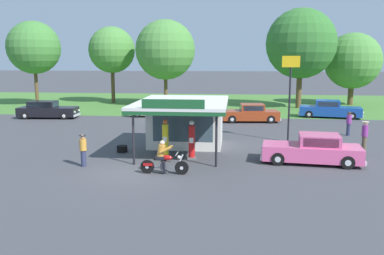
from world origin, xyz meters
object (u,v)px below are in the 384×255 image
Objects in this scene: roadside_pole_sign at (290,85)px; spare_tire_stack at (122,149)px; parked_car_second_row_spare at (160,109)px; bystander_leaning_by_kiosk at (349,123)px; motorcycle_with_rider at (163,160)px; parked_car_back_row_left at (250,114)px; featured_classic_sedan at (313,150)px; gas_pump_offside at (192,141)px; parked_car_back_row_centre_right at (330,110)px; bystander_strolling_foreground at (83,150)px; parked_car_back_row_right at (47,110)px; gas_pump_nearside at (165,140)px; bystander_admiring_sedan at (365,135)px.

roadside_pole_sign reaches higher than spare_tire_stack.
parked_car_second_row_spare is 16.61m from bystander_leaning_by_kiosk.
motorcycle_with_rider is 16.81m from parked_car_back_row_left.
gas_pump_offside is at bearing 178.09° from featured_classic_sedan.
parked_car_back_row_centre_right is 9.52× the size of spare_tire_stack.
bystander_leaning_by_kiosk is at bearing 32.55° from bystander_strolling_foreground.
parked_car_back_row_right is 25.38m from parked_car_back_row_centre_right.
featured_classic_sedan is (7.63, -0.21, -0.29)m from gas_pump_nearside.
motorcycle_with_rider is 1.28× the size of bystander_admiring_sedan.
gas_pump_offside is 0.37× the size of parked_car_second_row_spare.
gas_pump_offside is at bearing -164.13° from bystander_admiring_sedan.
parked_car_back_row_centre_right is (15.36, 0.95, -0.00)m from parked_car_second_row_spare.
bystander_leaning_by_kiosk is (14.68, -7.78, 0.18)m from parked_car_second_row_spare.
spare_tire_stack is (-14.90, -15.22, -0.52)m from parked_car_back_row_centre_right.
spare_tire_stack is at bearing -88.15° from parked_car_second_row_spare.
bystander_strolling_foreground reaches higher than motorcycle_with_rider.
bystander_admiring_sedan reaches higher than bystander_leaning_by_kiosk.
roadside_pole_sign is (-5.10, -11.26, 2.95)m from parked_car_back_row_centre_right.
bystander_admiring_sedan reaches higher than bystander_strolling_foreground.
parked_car_back_row_right is at bearing 157.63° from roadside_pole_sign.
parked_car_second_row_spare is at bearing 88.13° from bystander_strolling_foreground.
roadside_pole_sign is at bearing 33.60° from bystander_strolling_foreground.
bystander_leaning_by_kiosk is 4.94m from bystander_admiring_sedan.
parked_car_second_row_spare is 14.29m from spare_tire_stack.
featured_classic_sedan is 3.25× the size of bystander_strolling_foreground.
gas_pump_offside is 1.17× the size of bystander_admiring_sedan.
roadside_pole_sign is (-0.55, 5.33, 2.98)m from featured_classic_sedan.
parked_car_second_row_spare is at bearing 106.55° from gas_pump_offside.
motorcycle_with_rider is (0.42, -2.96, -0.32)m from gas_pump_nearside.
gas_pump_offside reaches higher than spare_tire_stack.
roadside_pole_sign is at bearing 50.47° from motorcycle_with_rider.
gas_pump_nearside is 7.64m from featured_classic_sedan.
parked_car_back_row_centre_right is (7.19, 3.17, 0.02)m from parked_car_back_row_left.
parked_car_back_row_left reaches higher than spare_tire_stack.
bystander_admiring_sedan reaches higher than parked_car_back_row_centre_right.
gas_pump_offside reaches higher than featured_classic_sedan.
parked_car_second_row_spare is at bearing -176.48° from parked_car_back_row_centre_right.
gas_pump_nearside is 0.39× the size of roadside_pole_sign.
motorcycle_with_rider is 4.26m from bystander_strolling_foreground.
parked_car_second_row_spare is at bearing 11.73° from parked_car_back_row_right.
bystander_strolling_foreground is at bearing -119.76° from parked_car_back_row_left.
bystander_admiring_sedan is (11.06, 2.74, -0.02)m from gas_pump_nearside.
bystander_strolling_foreground reaches higher than spare_tire_stack.
parked_car_second_row_spare reaches higher than spare_tire_stack.
parked_car_back_row_right is 1.00× the size of roadside_pole_sign.
bystander_leaning_by_kiosk reaches higher than motorcycle_with_rider.
gas_pump_nearside reaches higher than bystander_strolling_foreground.
parked_car_back_row_centre_right is 21.31m from spare_tire_stack.
bystander_strolling_foreground is (-3.75, -2.07, -0.12)m from gas_pump_nearside.
bystander_strolling_foreground is 2.67× the size of spare_tire_stack.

